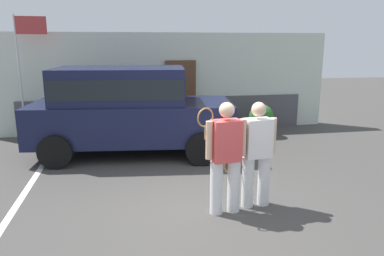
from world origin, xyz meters
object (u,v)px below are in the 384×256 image
at_px(tennis_player_man, 225,156).
at_px(flag_pole, 25,55).
at_px(tennis_player_woman, 257,154).
at_px(parked_suv, 128,106).
at_px(potted_plant_by_porch, 261,118).

xyz_separation_m(tennis_player_man, flag_pole, (-3.98, 5.20, 1.36)).
xyz_separation_m(tennis_player_woman, flag_pole, (-4.54, 5.05, 1.39)).
bearing_deg(parked_suv, tennis_player_man, -61.17).
relative_size(potted_plant_by_porch, flag_pole, 0.27).
height_order(tennis_player_man, flag_pole, flag_pole).
bearing_deg(parked_suv, tennis_player_woman, -52.69).
bearing_deg(parked_suv, potted_plant_by_porch, 22.48).
bearing_deg(tennis_player_woman, parked_suv, -64.67).
bearing_deg(tennis_player_man, potted_plant_by_porch, -123.93).
xyz_separation_m(tennis_player_man, tennis_player_woman, (0.55, 0.15, -0.03)).
distance_m(tennis_player_man, potted_plant_by_porch, 5.08).
relative_size(parked_suv, potted_plant_by_porch, 5.28).
distance_m(parked_suv, flag_pole, 3.31).
distance_m(tennis_player_woman, potted_plant_by_porch, 4.72).
height_order(tennis_player_woman, flag_pole, flag_pole).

